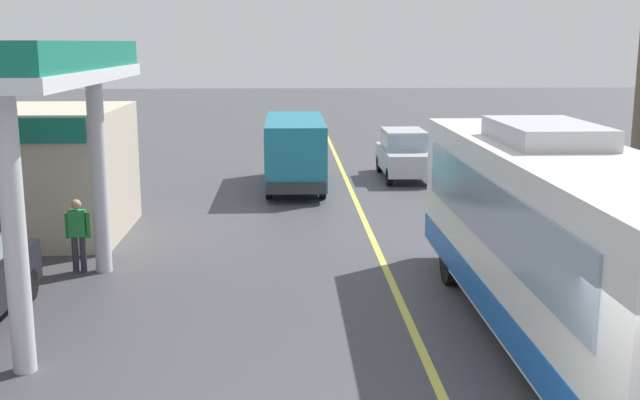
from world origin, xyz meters
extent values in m
plane|color=#424247|center=(0.00, 20.00, 0.00)|extent=(120.00, 120.00, 0.00)
cube|color=#D8CC4C|center=(0.00, 15.00, 0.00)|extent=(0.16, 50.00, 0.01)
cube|color=white|center=(2.35, 5.48, 1.88)|extent=(2.50, 11.00, 2.90)
cube|color=#1959B2|center=(2.35, 5.48, 0.77)|extent=(2.54, 11.04, 0.56)
cube|color=#8C9EAD|center=(1.08, 5.48, 2.33)|extent=(0.06, 9.35, 1.10)
cube|color=#8C9EAD|center=(3.62, 5.48, 2.33)|extent=(0.06, 9.35, 1.10)
cube|color=#B2B2B7|center=(2.35, 6.48, 3.51)|extent=(1.60, 2.80, 0.36)
cylinder|color=black|center=(1.25, 8.78, 0.50)|extent=(0.30, 1.00, 1.00)
cylinder|color=black|center=(3.45, 8.78, 0.50)|extent=(0.30, 1.00, 1.00)
cylinder|color=silver|center=(-6.39, 4.63, 2.30)|extent=(0.36, 0.36, 4.60)
cylinder|color=silver|center=(-6.39, 10.03, 2.30)|extent=(0.36, 0.36, 4.60)
cylinder|color=black|center=(-7.42, 8.07, 0.32)|extent=(0.20, 0.64, 0.64)
cube|color=teal|center=(-1.94, 20.04, 1.39)|extent=(2.00, 6.00, 2.10)
cube|color=#8C9EAD|center=(-1.94, 20.04, 1.79)|extent=(2.04, 5.10, 0.80)
cube|color=#2D2D33|center=(-1.94, 16.99, 0.54)|extent=(1.90, 0.16, 0.36)
cylinder|color=black|center=(-2.82, 18.04, 0.38)|extent=(0.22, 0.76, 0.76)
cylinder|color=black|center=(-1.06, 18.04, 0.38)|extent=(0.22, 0.76, 0.76)
cylinder|color=black|center=(-2.82, 22.04, 0.38)|extent=(0.22, 0.76, 0.76)
cylinder|color=black|center=(-1.06, 22.04, 0.38)|extent=(0.22, 0.76, 0.76)
cylinder|color=#33333F|center=(-7.01, 10.01, 0.41)|extent=(0.14, 0.14, 0.82)
cylinder|color=#33333F|center=(-6.83, 10.01, 0.41)|extent=(0.14, 0.14, 0.82)
cube|color=#268C3F|center=(-6.92, 10.01, 1.12)|extent=(0.36, 0.22, 0.60)
sphere|color=tan|center=(-6.92, 10.01, 1.55)|extent=(0.22, 0.22, 0.22)
cylinder|color=#268C3F|center=(-7.15, 10.01, 1.07)|extent=(0.09, 0.09, 0.58)
cylinder|color=#268C3F|center=(-6.69, 10.01, 1.07)|extent=(0.09, 0.09, 0.58)
cube|color=#B2B2B7|center=(2.22, 21.81, 0.72)|extent=(1.70, 4.20, 0.80)
cube|color=#B2B2B7|center=(2.22, 22.01, 1.47)|extent=(1.50, 2.31, 0.70)
cube|color=#8C9EAD|center=(2.22, 22.01, 1.47)|extent=(1.53, 2.35, 0.49)
cylinder|color=black|center=(1.47, 20.31, 0.32)|extent=(0.20, 0.64, 0.64)
cylinder|color=black|center=(2.97, 20.31, 0.32)|extent=(0.20, 0.64, 0.64)
cylinder|color=black|center=(1.47, 23.31, 0.32)|extent=(0.20, 0.64, 0.64)
cylinder|color=black|center=(2.97, 23.31, 0.32)|extent=(0.20, 0.64, 0.64)
camera|label=1|loc=(-2.24, -6.89, 5.08)|focal=43.20mm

